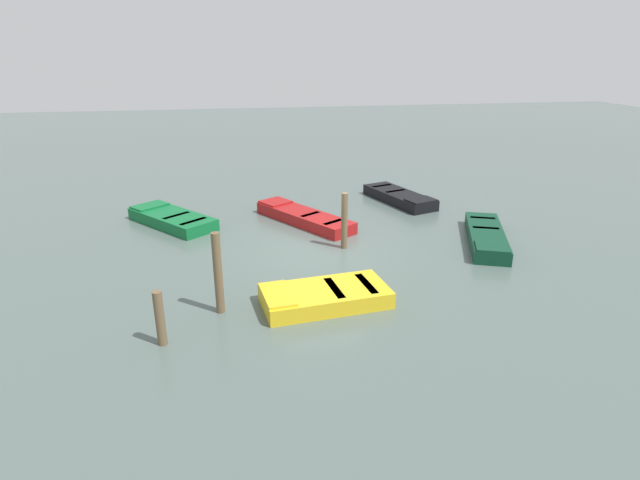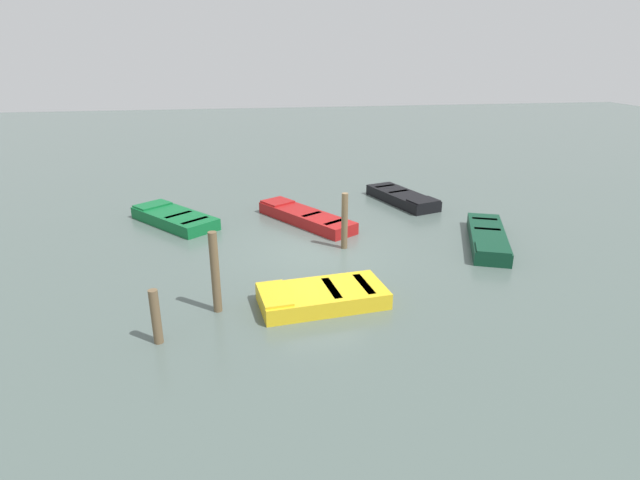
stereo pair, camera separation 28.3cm
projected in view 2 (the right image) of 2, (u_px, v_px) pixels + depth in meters
ground_plane at (320, 251)px, 15.68m from camera, size 80.00×80.00×0.00m
rowboat_dark_green at (488, 238)px, 16.14m from camera, size 2.38×3.97×0.46m
rowboat_red at (305, 217)px, 18.13m from camera, size 3.15×4.09×0.46m
rowboat_yellow at (321, 296)px, 12.35m from camera, size 3.18×1.85×0.46m
rowboat_black at (402, 197)px, 20.46m from camera, size 2.21×3.68×0.46m
rowboat_green at (174, 218)px, 18.02m from camera, size 3.26×3.55×0.46m
mooring_piling_mid_right at (345, 221)px, 15.58m from camera, size 0.20×0.20×1.76m
mooring_piling_near_right at (215, 273)px, 11.76m from camera, size 0.20×0.20×1.98m
mooring_piling_mid_left at (156, 317)px, 10.59m from camera, size 0.20×0.20×1.23m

